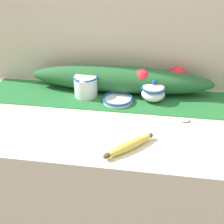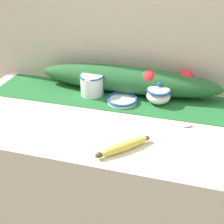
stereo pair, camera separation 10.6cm
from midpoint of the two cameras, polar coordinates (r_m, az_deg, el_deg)
countertop at (r=1.41m, az=2.71°, el=-16.36°), size 1.33×0.60×0.87m
back_wall at (r=1.30m, az=6.88°, el=18.83°), size 2.13×0.04×2.40m
table_runner at (r=1.27m, az=4.84°, el=2.72°), size 1.22×0.25×0.00m
cream_pitcher at (r=1.27m, az=-1.69°, el=5.69°), size 0.11×0.13×0.10m
sugar_bowl at (r=1.23m, az=11.90°, el=3.54°), size 0.11×0.11×0.10m
small_dish at (r=1.23m, az=4.32°, el=2.45°), size 0.14×0.14×0.02m
banana at (r=0.95m, az=5.62°, el=-7.08°), size 0.17×0.16×0.03m
spoon at (r=1.12m, az=17.08°, el=-2.60°), size 0.17×0.05×0.01m
poinsettia_garland at (r=1.29m, az=5.67°, el=6.52°), size 0.84×0.13×0.13m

